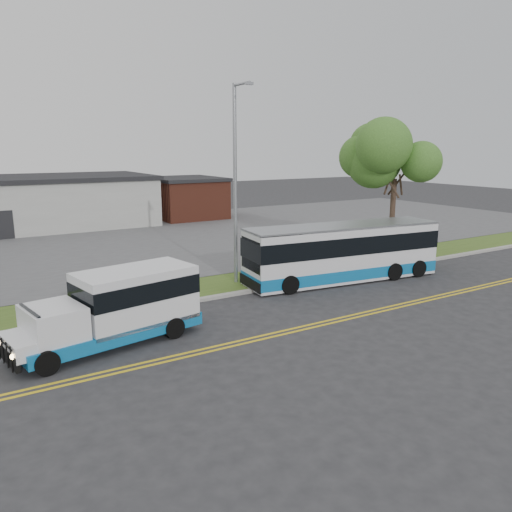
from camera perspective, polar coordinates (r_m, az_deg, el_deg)
ground at (r=21.38m, az=-5.67°, el=-6.02°), size 140.00×140.00×0.00m
lane_line_north at (r=18.19m, az=-0.29°, el=-9.30°), size 70.00×0.12×0.01m
lane_line_south at (r=17.95m, az=0.21°, el=-9.61°), size 70.00×0.12×0.01m
curb at (r=22.31m, az=-6.92°, el=-5.06°), size 80.00×0.30×0.15m
verge at (r=23.90m, az=-8.72°, el=-3.99°), size 80.00×3.30×0.10m
parking_lot at (r=36.99m, az=-17.27°, el=1.41°), size 80.00×25.00×0.10m
brick_wing at (r=48.55m, az=-8.01°, el=6.62°), size 6.30×7.30×3.90m
tree_east at (r=31.18m, az=15.68°, el=10.97°), size 5.20×5.20×8.33m
streetlight_near at (r=24.15m, az=-2.32°, el=8.82°), size 0.35×1.53×9.50m
shuttle_bus at (r=18.07m, az=-15.34°, el=-5.41°), size 6.80×3.20×2.51m
transit_bus at (r=25.82m, az=9.87°, el=0.42°), size 10.61×3.63×2.88m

